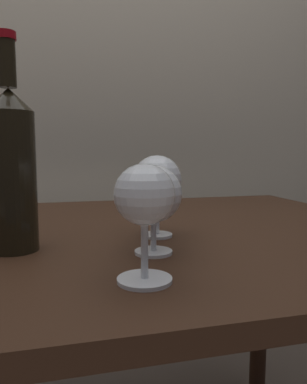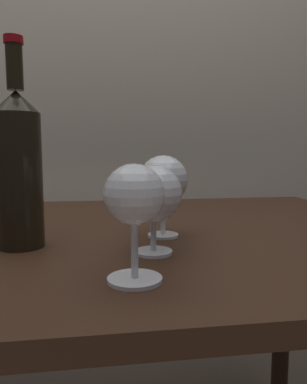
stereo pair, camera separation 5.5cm
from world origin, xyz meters
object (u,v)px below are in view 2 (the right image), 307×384
object	(u,v)px
wine_glass_port	(163,182)
wine_glass_chardonnay	(134,198)
wine_glass_rose	(154,196)
wine_bottle	(19,166)

from	to	relation	value
wine_glass_port	wine_glass_chardonnay	bearing A→B (deg)	-108.39
wine_glass_rose	wine_bottle	world-z (taller)	wine_bottle
wine_glass_chardonnay	wine_glass_rose	size ratio (longest dim) A/B	1.05
wine_glass_rose	wine_glass_chardonnay	bearing A→B (deg)	-109.24
wine_glass_rose	wine_bottle	size ratio (longest dim) A/B	0.41
wine_glass_chardonnay	wine_bottle	distance (m)	0.25
wine_glass_chardonnay	wine_bottle	world-z (taller)	wine_bottle
wine_glass_chardonnay	wine_glass_rose	xyz separation A→B (m)	(0.04, 0.11, -0.01)
wine_glass_port	wine_bottle	size ratio (longest dim) A/B	0.45
wine_glass_port	wine_bottle	xyz separation A→B (m)	(-0.24, -0.04, 0.03)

